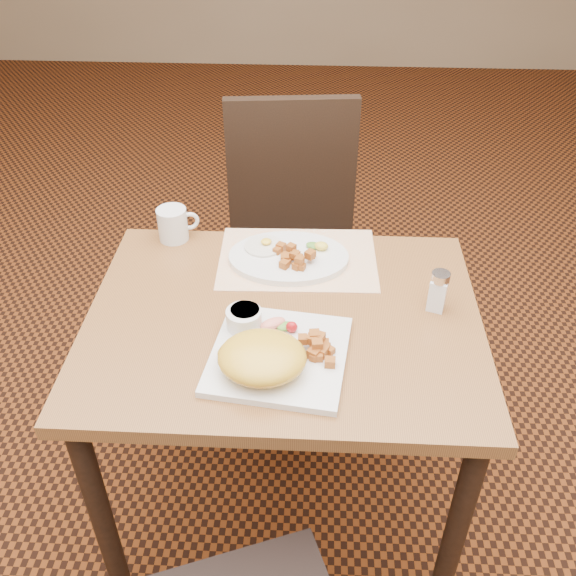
% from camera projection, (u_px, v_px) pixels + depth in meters
% --- Properties ---
extents(ground, '(8.00, 8.00, 0.00)m').
position_uv_depth(ground, '(284.00, 508.00, 1.92)').
color(ground, black).
rests_on(ground, ground).
extents(table, '(0.90, 0.70, 0.75)m').
position_uv_depth(table, '(284.00, 351.00, 1.53)').
color(table, brown).
rests_on(table, ground).
extents(chair_far, '(0.46, 0.47, 0.97)m').
position_uv_depth(chair_far, '(293.00, 238.00, 2.11)').
color(chair_far, black).
rests_on(chair_far, ground).
extents(placemat, '(0.41, 0.29, 0.00)m').
position_uv_depth(placemat, '(298.00, 259.00, 1.64)').
color(placemat, white).
rests_on(placemat, table).
extents(plate_square, '(0.31, 0.31, 0.02)m').
position_uv_depth(plate_square, '(279.00, 356.00, 1.35)').
color(plate_square, silver).
rests_on(plate_square, table).
extents(plate_oval, '(0.31, 0.23, 0.02)m').
position_uv_depth(plate_oval, '(289.00, 258.00, 1.63)').
color(plate_oval, silver).
rests_on(plate_oval, placemat).
extents(hollandaise_mound, '(0.19, 0.16, 0.07)m').
position_uv_depth(hollandaise_mound, '(261.00, 358.00, 1.29)').
color(hollandaise_mound, gold).
rests_on(hollandaise_mound, plate_square).
extents(ramekin, '(0.08, 0.08, 0.04)m').
position_uv_depth(ramekin, '(244.00, 318.00, 1.40)').
color(ramekin, silver).
rests_on(ramekin, plate_square).
extents(garnish_sq, '(0.09, 0.06, 0.03)m').
position_uv_depth(garnish_sq, '(280.00, 325.00, 1.40)').
color(garnish_sq, '#387223').
rests_on(garnish_sq, plate_square).
extents(fried_egg, '(0.10, 0.10, 0.02)m').
position_uv_depth(fried_egg, '(264.00, 245.00, 1.65)').
color(fried_egg, white).
rests_on(fried_egg, plate_oval).
extents(garnish_ov, '(0.06, 0.04, 0.02)m').
position_uv_depth(garnish_ov, '(318.00, 246.00, 1.64)').
color(garnish_ov, '#387223').
rests_on(garnish_ov, plate_oval).
extents(salt_shaker, '(0.05, 0.05, 0.10)m').
position_uv_depth(salt_shaker, '(438.00, 290.00, 1.45)').
color(salt_shaker, white).
rests_on(salt_shaker, table).
extents(coffee_mug, '(0.11, 0.08, 0.09)m').
position_uv_depth(coffee_mug, '(174.00, 224.00, 1.69)').
color(coffee_mug, silver).
rests_on(coffee_mug, table).
extents(home_fries_sq, '(0.10, 0.08, 0.04)m').
position_uv_depth(home_fries_sq, '(316.00, 347.00, 1.34)').
color(home_fries_sq, '#AF5C1C').
rests_on(home_fries_sq, plate_square).
extents(home_fries_ov, '(0.11, 0.11, 0.03)m').
position_uv_depth(home_fries_ov, '(293.00, 256.00, 1.59)').
color(home_fries_ov, '#AF5C1C').
rests_on(home_fries_ov, plate_oval).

